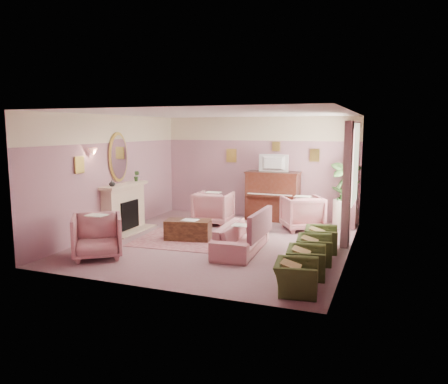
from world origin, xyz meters
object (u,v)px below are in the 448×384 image
(piano, at_px, (273,197))
(television, at_px, (273,162))
(floral_armchair_right, at_px, (302,211))
(olive_chair_c, at_px, (314,245))
(coffee_table, at_px, (188,230))
(sofa, at_px, (241,233))
(olive_chair_a, at_px, (296,272))
(olive_chair_b, at_px, (306,257))
(floral_armchair_front, at_px, (97,234))
(side_table, at_px, (343,214))
(floral_armchair_left, at_px, (213,206))
(olive_chair_d, at_px, (321,235))

(piano, distance_m, television, 0.95)
(floral_armchair_right, height_order, olive_chair_c, floral_armchair_right)
(coffee_table, relative_size, sofa, 0.53)
(olive_chair_a, height_order, olive_chair_b, same)
(olive_chair_b, bearing_deg, olive_chair_c, 90.00)
(piano, height_order, sofa, piano)
(television, xyz_separation_m, olive_chair_b, (1.70, -4.15, -1.28))
(television, bearing_deg, floral_armchair_front, -116.53)
(coffee_table, bearing_deg, olive_chair_c, -12.52)
(olive_chair_b, bearing_deg, floral_armchair_right, 102.17)
(floral_armchair_right, distance_m, olive_chair_b, 3.43)
(olive_chair_a, bearing_deg, television, 108.83)
(piano, relative_size, side_table, 2.00)
(floral_armchair_left, height_order, floral_armchair_right, same)
(piano, xyz_separation_m, sofa, (0.19, -3.20, -0.27))
(sofa, bearing_deg, floral_armchair_front, -150.31)
(coffee_table, bearing_deg, television, 65.30)
(olive_chair_b, xyz_separation_m, olive_chair_c, (0.00, 0.82, 0.00))
(floral_armchair_right, bearing_deg, side_table, 36.34)
(floral_armchair_left, bearing_deg, side_table, 14.40)
(olive_chair_c, relative_size, olive_chair_d, 1.00)
(television, distance_m, floral_armchair_front, 5.21)
(floral_armchair_left, bearing_deg, television, 35.73)
(television, distance_m, olive_chair_a, 5.41)
(coffee_table, xyz_separation_m, sofa, (1.42, -0.47, 0.16))
(television, height_order, floral_armchair_right, television)
(coffee_table, bearing_deg, olive_chair_d, 3.31)
(piano, bearing_deg, olive_chair_d, -56.51)
(olive_chair_d, bearing_deg, floral_armchair_right, 112.90)
(television, bearing_deg, floral_armchair_left, -144.27)
(sofa, distance_m, olive_chair_b, 1.81)
(floral_armchair_left, distance_m, olive_chair_a, 5.03)
(floral_armchair_left, height_order, side_table, floral_armchair_left)
(sofa, xyz_separation_m, floral_armchair_right, (0.79, 2.35, 0.09))
(floral_armchair_left, xyz_separation_m, floral_armchair_front, (-0.95, -3.60, 0.00))
(coffee_table, distance_m, olive_chair_b, 3.28)
(sofa, relative_size, olive_chair_a, 2.55)
(television, xyz_separation_m, sofa, (0.19, -3.15, -1.22))
(coffee_table, bearing_deg, olive_chair_a, -38.02)
(floral_armchair_front, distance_m, olive_chair_a, 3.99)
(floral_armchair_front, bearing_deg, television, 63.47)
(piano, xyz_separation_m, side_table, (1.89, -0.18, -0.30))
(sofa, relative_size, floral_armchair_left, 2.02)
(floral_armchair_front, bearing_deg, olive_chair_b, 5.76)
(floral_armchair_right, bearing_deg, sofa, -108.53)
(piano, height_order, coffee_table, piano)
(floral_armchair_front, distance_m, olive_chair_d, 4.47)
(coffee_table, height_order, floral_armchair_right, floral_armchair_right)
(side_table, bearing_deg, olive_chair_b, -92.74)
(floral_armchair_front, relative_size, side_table, 1.34)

